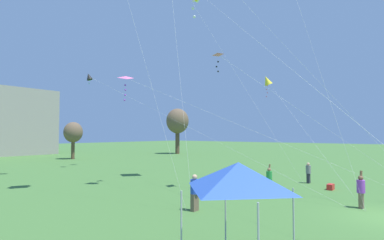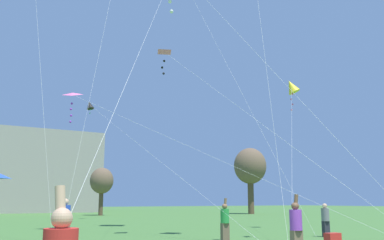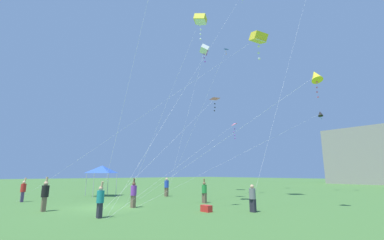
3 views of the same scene
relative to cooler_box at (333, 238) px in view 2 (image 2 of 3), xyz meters
The scene contains 12 objects.
distant_building 54.98m from the cooler_box, 94.18° to the left, with size 22.05×10.60×11.79m, color gray.
tree_far_left 36.60m from the cooler_box, 86.23° to the left, with size 2.74×2.74×5.53m.
tree_far_right 38.63m from the cooler_box, 56.59° to the left, with size 4.24×4.24×8.55m.
cooler_box is the anchor object (origin of this frame).
person_grey_shirt 2.79m from the cooler_box, 47.59° to the left, with size 0.37×0.37×1.56m.
person_purple_shirt 5.14m from the cooler_box, 150.60° to the right, with size 0.39×0.39×1.90m.
person_green_shirt 4.51m from the cooler_box, 139.75° to the left, with size 0.37×0.37×1.81m.
person_blue_shirt 10.80m from the cooler_box, 159.12° to the left, with size 0.42×0.42×1.78m.
kite_black_diamond_2 25.68m from the cooler_box, 98.02° to the left, with size 1.92×26.00×10.49m.
kite_pink_delta_3 11.62m from the cooler_box, 131.37° to the left, with size 3.58×12.03×9.28m.
kite_yellow_diamond_7 11.42m from the cooler_box, 56.22° to the left, with size 9.62×9.57×9.32m.
kite_pink_delta_8 15.88m from the cooler_box, 124.41° to the left, with size 7.08×17.54×8.04m.
Camera 2 is at (-8.58, -8.89, 1.70)m, focal length 40.00 mm.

